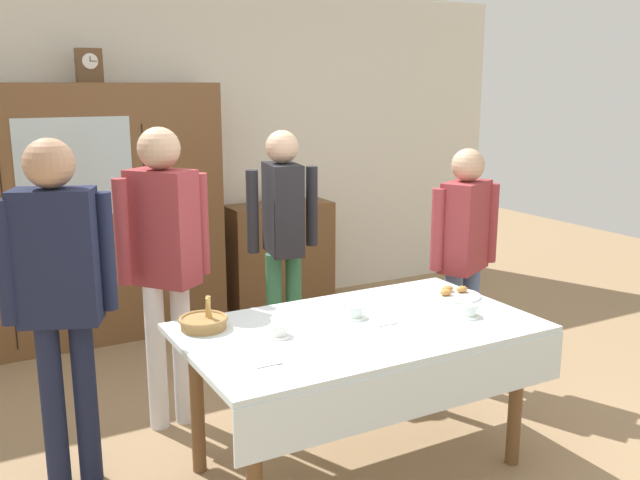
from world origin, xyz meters
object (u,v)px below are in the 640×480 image
book_stack (279,198)px  spoon_near_right (274,364)px  person_by_cabinet (283,226)px  spoon_center (390,324)px  person_behind_table_left (164,249)px  tea_cup_mid_left (469,312)px  person_beside_shelf (464,245)px  bread_basket (204,322)px  person_behind_table_right (59,282)px  tea_cup_back_edge (355,313)px  dining_table (363,347)px  spoon_near_left (345,305)px  pastry_plate (454,294)px  bookshelf_low (280,255)px  tea_cup_far_right (279,331)px  mantel_clock (89,65)px  wall_cabinet (74,216)px

book_stack → spoon_near_right: 3.18m
spoon_near_right → person_by_cabinet: (0.83, 1.63, 0.22)m
spoon_center → person_behind_table_left: person_behind_table_left is taller
person_by_cabinet → tea_cup_mid_left: bearing=-78.8°
spoon_center → person_beside_shelf: person_beside_shelf is taller
book_stack → person_behind_table_left: bearing=-131.7°
bread_basket → person_beside_shelf: person_beside_shelf is taller
spoon_near_right → person_behind_table_right: size_ratio=0.07×
tea_cup_back_edge → person_beside_shelf: size_ratio=0.08×
dining_table → spoon_center: 0.18m
book_stack → person_by_cabinet: person_by_cabinet is taller
dining_table → person_behind_table_right: 1.47m
tea_cup_mid_left → person_beside_shelf: person_beside_shelf is taller
book_stack → spoon_near_left: 2.42m
person_behind_table_left → pastry_plate: bearing=-28.3°
bookshelf_low → book_stack: bearing=-104.0°
person_beside_shelf → person_behind_table_right: (-2.45, -0.05, 0.11)m
tea_cup_far_right → person_beside_shelf: person_beside_shelf is taller
pastry_plate → spoon_near_right: bearing=-163.0°
tea_cup_far_right → spoon_near_right: tea_cup_far_right is taller
person_by_cabinet → mantel_clock: bearing=129.4°
mantel_clock → dining_table: bearing=-74.6°
mantel_clock → person_beside_shelf: (1.86, -1.97, -1.13)m
spoon_near_right → person_behind_table_right: 1.10m
spoon_near_right → person_behind_table_left: bearing=95.9°
spoon_near_right → person_by_cabinet: bearing=63.0°
person_by_cabinet → pastry_plate: bearing=-69.2°
tea_cup_back_edge → person_beside_shelf: bearing=23.5°
person_by_cabinet → spoon_near_right: bearing=-117.0°
bread_basket → spoon_near_left: bread_basket is taller
spoon_near_right → spoon_near_left: size_ratio=1.00×
book_stack → spoon_near_left: book_stack is taller
mantel_clock → person_beside_shelf: bearing=-46.6°
book_stack → person_behind_table_left: person_behind_table_left is taller
mantel_clock → person_behind_table_right: 2.34m
spoon_center → person_by_cabinet: 1.47m
tea_cup_mid_left → person_by_cabinet: (-0.31, 1.54, 0.20)m
person_behind_table_left → person_behind_table_right: bearing=-148.0°
mantel_clock → bread_basket: 2.56m
wall_cabinet → tea_cup_mid_left: bearing=-61.8°
tea_cup_mid_left → person_behind_table_right: bearing=159.5°
tea_cup_back_edge → bread_basket: size_ratio=0.54×
mantel_clock → bookshelf_low: 2.21m
tea_cup_far_right → bread_basket: bread_basket is taller
book_stack → wall_cabinet: bearing=-178.3°
spoon_near_right → person_behind_table_right: bearing=132.7°
tea_cup_back_edge → person_behind_table_right: bearing=162.0°
book_stack → tea_cup_back_edge: 2.63m
person_behind_table_left → book_stack: bearing=48.3°
tea_cup_far_right → person_behind_table_left: 0.94m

